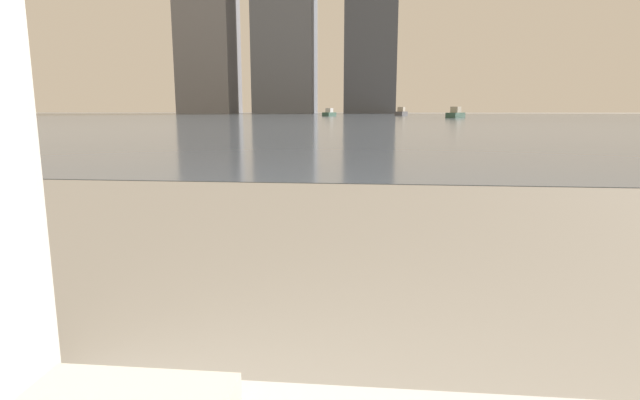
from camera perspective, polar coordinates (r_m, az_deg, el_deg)
The scene contains 5 objects.
harbor_water at distance 61.75m, azimuth 5.70°, elevation 9.37°, with size 180.00×110.00×0.01m.
harbor_boat_0 at distance 73.39m, azimuth 1.07°, elevation 9.88°, with size 1.89×3.22×1.14m.
harbor_boat_1 at distance 81.47m, azimuth 9.27°, elevation 9.84°, with size 2.26×3.76×1.33m.
harbor_boat_2 at distance 60.62m, azimuth 15.24°, elevation 9.48°, with size 2.67×3.57×1.28m.
skyline_tower_0 at distance 125.09m, azimuth -12.72°, elevation 18.47°, with size 12.42×12.22×38.42m.
Camera 1 is at (0.14, 0.26, 1.01)m, focal length 28.00 mm.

